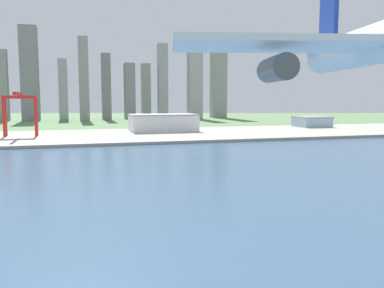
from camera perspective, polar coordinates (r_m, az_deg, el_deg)
ground_plane at (r=196.55m, az=1.08°, el=-3.96°), size 2400.00×2400.00×0.00m
water_bay at (r=141.87m, az=8.54°, el=-8.07°), size 840.00×360.00×0.15m
industrial_pier at (r=380.30m, az=-7.66°, el=1.21°), size 840.00×140.00×2.50m
port_crane_red at (r=383.58m, az=-23.11°, el=5.19°), size 28.00×44.99×38.31m
warehouse_main at (r=412.92m, az=-4.10°, el=3.03°), size 67.32×38.79×17.26m
warehouse_annex at (r=494.79m, az=16.51°, el=3.04°), size 36.26×33.27×11.97m
distant_skyline at (r=708.46m, az=-9.81°, el=8.69°), size 390.86×75.12×152.19m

